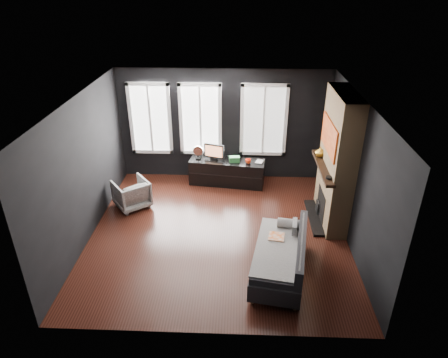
{
  "coord_description": "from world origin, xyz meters",
  "views": [
    {
      "loc": [
        0.38,
        -6.55,
        4.63
      ],
      "look_at": [
        0.1,
        0.3,
        1.05
      ],
      "focal_mm": 32.0,
      "sensor_mm": 36.0,
      "label": 1
    }
  ],
  "objects_px": {
    "mug": "(248,161)",
    "media_console": "(227,172)",
    "book": "(256,157)",
    "mantel_vase": "(320,152)",
    "sofa": "(280,254)",
    "monitor": "(214,151)",
    "armchair": "(131,192)"
  },
  "relations": [
    {
      "from": "sofa",
      "to": "armchair",
      "type": "xyz_separation_m",
      "value": [
        -3.05,
        2.07,
        -0.04
      ]
    },
    {
      "from": "book",
      "to": "mantel_vase",
      "type": "xyz_separation_m",
      "value": [
        1.26,
        -1.02,
        0.61
      ]
    },
    {
      "from": "book",
      "to": "media_console",
      "type": "bearing_deg",
      "value": 177.31
    },
    {
      "from": "monitor",
      "to": "media_console",
      "type": "bearing_deg",
      "value": 11.84
    },
    {
      "from": "media_console",
      "to": "mug",
      "type": "relative_size",
      "value": 13.3
    },
    {
      "from": "mug",
      "to": "mantel_vase",
      "type": "height_order",
      "value": "mantel_vase"
    },
    {
      "from": "monitor",
      "to": "mantel_vase",
      "type": "bearing_deg",
      "value": -8.23
    },
    {
      "from": "sofa",
      "to": "monitor",
      "type": "distance_m",
      "value": 3.56
    },
    {
      "from": "mantel_vase",
      "to": "book",
      "type": "bearing_deg",
      "value": 140.87
    },
    {
      "from": "sofa",
      "to": "monitor",
      "type": "relative_size",
      "value": 3.6
    },
    {
      "from": "mug",
      "to": "media_console",
      "type": "bearing_deg",
      "value": 163.45
    },
    {
      "from": "armchair",
      "to": "media_console",
      "type": "distance_m",
      "value": 2.36
    },
    {
      "from": "sofa",
      "to": "mantel_vase",
      "type": "relative_size",
      "value": 8.48
    },
    {
      "from": "mantel_vase",
      "to": "sofa",
      "type": "bearing_deg",
      "value": -113.47
    },
    {
      "from": "mug",
      "to": "book",
      "type": "distance_m",
      "value": 0.23
    },
    {
      "from": "media_console",
      "to": "mug",
      "type": "bearing_deg",
      "value": -8.85
    },
    {
      "from": "armchair",
      "to": "mug",
      "type": "xyz_separation_m",
      "value": [
        2.55,
        1.03,
        0.33
      ]
    },
    {
      "from": "monitor",
      "to": "mantel_vase",
      "type": "xyz_separation_m",
      "value": [
        2.26,
        -1.09,
        0.5
      ]
    },
    {
      "from": "sofa",
      "to": "monitor",
      "type": "xyz_separation_m",
      "value": [
        -1.31,
        3.28,
        0.45
      ]
    },
    {
      "from": "media_console",
      "to": "book",
      "type": "xyz_separation_m",
      "value": [
        0.69,
        -0.03,
        0.42
      ]
    },
    {
      "from": "mug",
      "to": "mantel_vase",
      "type": "distance_m",
      "value": 1.83
    },
    {
      "from": "book",
      "to": "armchair",
      "type": "bearing_deg",
      "value": -157.37
    },
    {
      "from": "book",
      "to": "sofa",
      "type": "bearing_deg",
      "value": -84.5
    },
    {
      "from": "armchair",
      "to": "monitor",
      "type": "distance_m",
      "value": 2.17
    },
    {
      "from": "mantel_vase",
      "to": "mug",
      "type": "bearing_deg",
      "value": 147.95
    },
    {
      "from": "media_console",
      "to": "book",
      "type": "distance_m",
      "value": 0.81
    },
    {
      "from": "armchair",
      "to": "media_console",
      "type": "height_order",
      "value": "armchair"
    },
    {
      "from": "mug",
      "to": "mantel_vase",
      "type": "bearing_deg",
      "value": -32.05
    },
    {
      "from": "sofa",
      "to": "mantel_vase",
      "type": "distance_m",
      "value": 2.57
    },
    {
      "from": "armchair",
      "to": "media_console",
      "type": "relative_size",
      "value": 0.39
    },
    {
      "from": "sofa",
      "to": "book",
      "type": "height_order",
      "value": "book"
    },
    {
      "from": "armchair",
      "to": "mug",
      "type": "relative_size",
      "value": 5.17
    }
  ]
}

